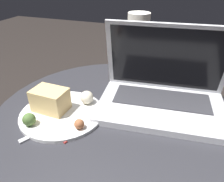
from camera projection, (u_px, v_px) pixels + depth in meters
table at (117, 143)px, 0.68m from camera, size 0.69×0.69×0.49m
napkin at (64, 120)px, 0.58m from camera, size 0.17×0.15×0.00m
laptop at (163, 91)px, 0.62m from camera, size 0.37×0.26×0.23m
beer_glass at (137, 49)px, 0.72m from camera, size 0.07×0.07×0.23m
snack_plate at (58, 108)px, 0.60m from camera, size 0.23×0.23×0.07m
fork at (58, 123)px, 0.57m from camera, size 0.10×0.17×0.01m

